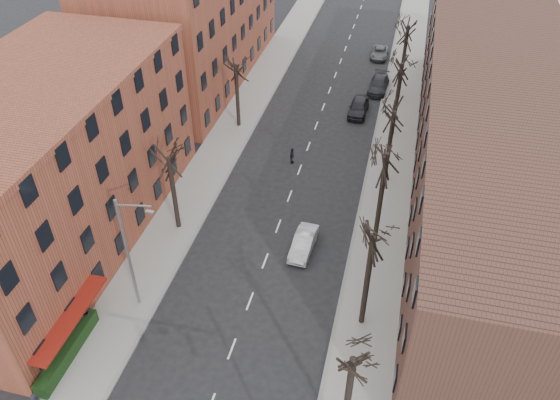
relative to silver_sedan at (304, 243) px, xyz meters
The scene contains 21 objects.
sidewalk_left 20.11m from the silver_sedan, 121.46° to the left, with size 4.00×90.00×0.15m, color gray.
sidewalk_right 18.02m from the silver_sedan, 72.18° to the left, with size 4.00×90.00×0.15m, color gray.
building_left_near 19.45m from the silver_sedan, behind, with size 12.00×26.00×12.00m, color brown.
building_left_far 32.64m from the silver_sedan, 125.27° to the left, with size 12.00×28.00×14.00m, color brown.
building_right 18.68m from the silver_sedan, 41.95° to the left, with size 12.00×50.00×10.00m, color #452920.
awning_left 16.80m from the silver_sedan, 135.08° to the right, with size 1.20×7.00×0.15m, color maroon.
hedge 17.58m from the silver_sedan, 133.00° to the right, with size 0.80×6.00×1.00m, color black.
tree_right_b 7.80m from the silver_sedan, 48.88° to the right, with size 5.20×5.20×10.80m, color black, non-canonical shape.
tree_right_c 5.58m from the silver_sedan, 22.76° to the left, with size 5.20×5.20×11.60m, color black, non-canonical shape.
tree_right_d 11.38m from the silver_sedan, 63.26° to the left, with size 5.20×5.20×10.00m, color black, non-canonical shape.
tree_right_e 18.86m from the silver_sedan, 74.27° to the left, with size 5.20×5.20×10.80m, color black, non-canonical shape.
tree_right_f 26.65m from the silver_sedan, 78.94° to the left, with size 5.20×5.20×11.60m, color black, non-canonical shape.
tree_left_a 10.11m from the silver_sedan, behind, with size 5.20×5.20×9.50m, color black, non-canonical shape.
tree_left_b 19.05m from the silver_sedan, 122.00° to the left, with size 5.20×5.20×9.50m, color black, non-canonical shape.
streetlight 13.08m from the silver_sedan, 140.46° to the right, with size 2.45×0.22×9.03m.
silver_sedan is the anchor object (origin of this frame).
parked_car_near 21.66m from the silver_sedan, 86.53° to the left, with size 1.83×4.55×1.55m, color black.
parked_car_mid 27.59m from the silver_sedan, 84.15° to the left, with size 2.00×4.92×1.43m, color black.
parked_car_far 36.56m from the silver_sedan, 86.84° to the left, with size 1.92×4.16×1.16m, color #53565A.
pedestrian_b 15.90m from the silver_sedan, 139.48° to the right, with size 0.75×0.58×1.54m, color black.
pedestrian_crossing 11.58m from the silver_sedan, 107.19° to the left, with size 0.92×0.38×1.56m, color black.
Camera 1 is at (7.94, -11.60, 28.51)m, focal length 35.00 mm.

